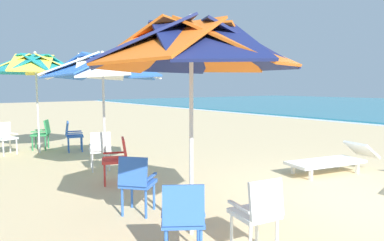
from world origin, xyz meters
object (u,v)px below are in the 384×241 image
at_px(beach_umbrella_1, 103,68).
at_px(plastic_chair_3, 118,157).
at_px(beach_umbrella_2, 36,65).
at_px(plastic_chair_4, 100,148).
at_px(plastic_chair_6, 72,134).
at_px(plastic_chair_5, 5,136).
at_px(plastic_chair_7, 43,133).
at_px(plastic_chair_0, 136,181).
at_px(sun_lounger_1, 333,160).
at_px(plastic_chair_2, 183,216).
at_px(beach_umbrella_0, 191,48).
at_px(plastic_chair_1, 258,210).

xyz_separation_m(beach_umbrella_1, plastic_chair_3, (0.69, -0.04, -1.71)).
distance_m(beach_umbrella_1, beach_umbrella_2, 3.35).
bearing_deg(plastic_chair_4, beach_umbrella_1, -9.29).
bearing_deg(beach_umbrella_1, plastic_chair_6, 174.40).
height_order(plastic_chair_5, plastic_chair_7, same).
distance_m(beach_umbrella_2, plastic_chair_5, 2.09).
xyz_separation_m(plastic_chair_0, beach_umbrella_1, (-2.32, 0.52, 1.71)).
bearing_deg(sun_lounger_1, plastic_chair_2, -77.81).
bearing_deg(plastic_chair_4, sun_lounger_1, 50.40).
relative_size(beach_umbrella_2, plastic_chair_6, 3.20).
xyz_separation_m(plastic_chair_5, plastic_chair_7, (-0.12, 0.99, 0.00)).
relative_size(plastic_chair_4, plastic_chair_7, 1.00).
distance_m(plastic_chair_4, plastic_chair_6, 2.57).
xyz_separation_m(plastic_chair_0, plastic_chair_7, (-6.15, 0.23, 0.00)).
height_order(beach_umbrella_1, plastic_chair_3, beach_umbrella_1).
bearing_deg(plastic_chair_3, sun_lounger_1, 62.21).
height_order(plastic_chair_0, sun_lounger_1, plastic_chair_0).
height_order(plastic_chair_0, plastic_chair_6, same).
bearing_deg(plastic_chair_4, plastic_chair_0, -12.04).
distance_m(plastic_chair_3, plastic_chair_6, 3.67).
relative_size(beach_umbrella_1, beach_umbrella_2, 0.92).
height_order(beach_umbrella_1, plastic_chair_6, beach_umbrella_1).
height_order(plastic_chair_2, beach_umbrella_1, beach_umbrella_1).
distance_m(beach_umbrella_1, plastic_chair_3, 1.85).
relative_size(beach_umbrella_0, beach_umbrella_2, 0.96).
relative_size(plastic_chair_1, plastic_chair_6, 1.00).
xyz_separation_m(plastic_chair_1, plastic_chair_4, (-4.56, 0.09, 0.00)).
bearing_deg(plastic_chair_0, beach_umbrella_2, 179.90).
bearing_deg(beach_umbrella_0, sun_lounger_1, 97.13).
bearing_deg(plastic_chair_3, beach_umbrella_2, -173.36).
distance_m(plastic_chair_3, plastic_chair_4, 1.10).
relative_size(plastic_chair_3, beach_umbrella_2, 0.31).
bearing_deg(beach_umbrella_1, plastic_chair_7, -175.80).
bearing_deg(beach_umbrella_2, plastic_chair_3, 6.64).
height_order(plastic_chair_0, plastic_chair_4, same).
distance_m(beach_umbrella_0, plastic_chair_0, 2.06).
distance_m(plastic_chair_2, plastic_chair_5, 7.52).
distance_m(plastic_chair_1, plastic_chair_7, 7.98).
relative_size(beach_umbrella_0, plastic_chair_0, 3.09).
bearing_deg(plastic_chair_1, plastic_chair_5, -170.98).
xyz_separation_m(plastic_chair_1, plastic_chair_7, (-7.98, -0.26, 0.00)).
height_order(beach_umbrella_0, plastic_chair_1, beach_umbrella_0).
height_order(plastic_chair_1, plastic_chair_7, same).
height_order(plastic_chair_4, sun_lounger_1, plastic_chair_4).
bearing_deg(plastic_chair_3, beach_umbrella_1, 176.60).
xyz_separation_m(plastic_chair_5, plastic_chair_6, (0.74, 1.56, 0.00)).
bearing_deg(beach_umbrella_1, plastic_chair_1, -0.30).
height_order(plastic_chair_1, plastic_chair_3, same).
xyz_separation_m(plastic_chair_3, plastic_chair_4, (-1.10, 0.11, 0.00)).
bearing_deg(plastic_chair_3, plastic_chair_7, -176.95).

